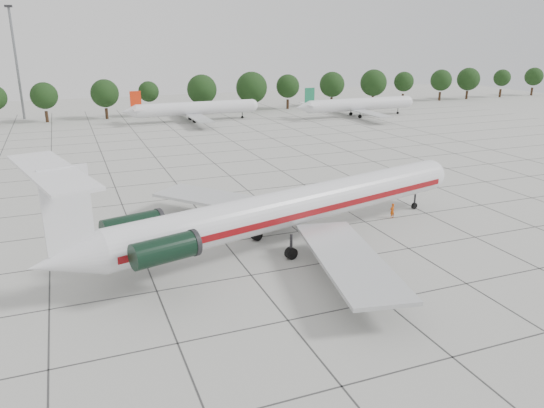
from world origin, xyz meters
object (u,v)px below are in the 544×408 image
object	(u,v)px
ground_crew	(392,211)
floodlight_mast	(16,57)
bg_airliner_d	(359,105)
bg_airliner_c	(195,109)
main_airliner	(279,210)

from	to	relation	value
ground_crew	floodlight_mast	xyz separation A→B (m)	(-41.41, 92.00, 13.43)
ground_crew	bg_airliner_d	xyz separation A→B (m)	(34.36, 66.13, 2.05)
ground_crew	bg_airliner_c	bearing A→B (deg)	-100.99
bg_airliner_c	bg_airliner_d	xyz separation A→B (m)	(38.67, -7.65, 0.00)
bg_airliner_c	main_airliner	bearing A→B (deg)	-97.84
bg_airliner_d	main_airliner	bearing A→B (deg)	-125.41
main_airliner	bg_airliner_d	distance (m)	85.03
ground_crew	main_airliner	bearing A→B (deg)	-2.34
bg_airliner_c	floodlight_mast	xyz separation A→B (m)	(-37.11, 18.22, 11.37)
bg_airliner_d	bg_airliner_c	bearing A→B (deg)	168.81
main_airliner	floodlight_mast	xyz separation A→B (m)	(-26.51, 95.16, 10.48)
main_airliner	bg_airliner_d	xyz separation A→B (m)	(49.27, 69.30, -0.90)
main_airliner	floodlight_mast	bearing A→B (deg)	91.09
bg_airliner_d	floodlight_mast	xyz separation A→B (m)	(-75.78, 25.87, 11.37)
ground_crew	bg_airliner_c	world-z (taller)	bg_airliner_c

